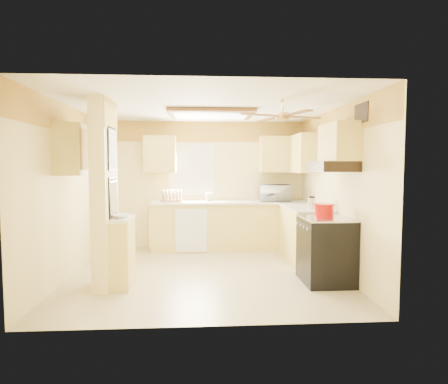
{
  "coord_description": "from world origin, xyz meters",
  "views": [
    {
      "loc": [
        -0.07,
        -5.6,
        1.64
      ],
      "look_at": [
        0.3,
        0.35,
        1.21
      ],
      "focal_mm": 30.0,
      "sensor_mm": 36.0,
      "label": 1
    }
  ],
  "objects": [
    {
      "name": "ledge_top",
      "position": [
        -1.13,
        -0.55,
        0.92
      ],
      "size": [
        0.28,
        0.58,
        0.04
      ],
      "primitive_type": "cube",
      "color": "silver",
      "rests_on": "partition_ledge"
    },
    {
      "name": "wall_right",
      "position": [
        2.0,
        0.0,
        1.25
      ],
      "size": [
        0.0,
        3.8,
        3.8
      ],
      "primitive_type": "plane",
      "rotation": [
        1.57,
        0.0,
        -1.57
      ],
      "color": "#F4DF95",
      "rests_on": "floor"
    },
    {
      "name": "window",
      "position": [
        -0.25,
        1.89,
        1.55
      ],
      "size": [
        0.92,
        0.02,
        1.02
      ],
      "color": "white",
      "rests_on": "wall_back"
    },
    {
      "name": "upper_cab_over_stove",
      "position": [
        1.82,
        -0.55,
        1.95
      ],
      "size": [
        0.35,
        0.76,
        0.52
      ],
      "primitive_type": "cube",
      "color": "#DDC864",
      "rests_on": "wall_right"
    },
    {
      "name": "dutch_oven",
      "position": [
        1.65,
        -0.5,
        1.01
      ],
      "size": [
        0.28,
        0.28,
        0.19
      ],
      "color": "#B20A05",
      "rests_on": "stove"
    },
    {
      "name": "upper_cab_back_left",
      "position": [
        -0.85,
        1.72,
        1.85
      ],
      "size": [
        0.6,
        0.35,
        0.7
      ],
      "primitive_type": "cube",
      "color": "#DDC864",
      "rests_on": "wall_back"
    },
    {
      "name": "poster_nashville",
      "position": [
        -1.24,
        -0.55,
        1.2
      ],
      "size": [
        0.02,
        0.42,
        0.57
      ],
      "color": "black",
      "rests_on": "partition_column"
    },
    {
      "name": "countertop_back",
      "position": [
        0.5,
        1.59,
        0.92
      ],
      "size": [
        3.04,
        0.64,
        0.04
      ],
      "primitive_type": "cube",
      "color": "silver",
      "rests_on": "lower_cabinets_back"
    },
    {
      "name": "upper_cab_left_wall",
      "position": [
        -1.82,
        -0.25,
        1.85
      ],
      "size": [
        0.35,
        0.75,
        0.7
      ],
      "primitive_type": "cube",
      "color": "#DDC864",
      "rests_on": "wall_left"
    },
    {
      "name": "wall_left",
      "position": [
        -2.0,
        0.0,
        1.25
      ],
      "size": [
        0.0,
        3.8,
        3.8
      ],
      "primitive_type": "plane",
      "rotation": [
        1.57,
        0.0,
        1.57
      ],
      "color": "#F4DF95",
      "rests_on": "floor"
    },
    {
      "name": "upper_cab_back_right",
      "position": [
        1.55,
        1.72,
        1.85
      ],
      "size": [
        0.9,
        0.35,
        0.7
      ],
      "primitive_type": "cube",
      "color": "#DDC864",
      "rests_on": "wall_back"
    },
    {
      "name": "lower_cabinets_back",
      "position": [
        0.5,
        1.6,
        0.45
      ],
      "size": [
        3.0,
        0.6,
        0.9
      ],
      "primitive_type": "cube",
      "color": "#DDC864",
      "rests_on": "floor"
    },
    {
      "name": "vent_grate",
      "position": [
        1.98,
        -0.9,
        2.3
      ],
      "size": [
        0.02,
        0.4,
        0.25
      ],
      "primitive_type": "cube",
      "color": "black",
      "rests_on": "wall_right"
    },
    {
      "name": "partition_column",
      "position": [
        -1.35,
        -0.55,
        1.25
      ],
      "size": [
        0.2,
        0.7,
        2.5
      ],
      "primitive_type": "cube",
      "color": "#F4DF95",
      "rests_on": "floor"
    },
    {
      "name": "range_hood",
      "position": [
        1.74,
        -0.55,
        1.62
      ],
      "size": [
        0.5,
        0.76,
        0.14
      ],
      "primitive_type": "cube",
      "color": "black",
      "rests_on": "upper_cab_over_stove"
    },
    {
      "name": "dishwasher_panel",
      "position": [
        -0.25,
        1.29,
        0.43
      ],
      "size": [
        0.58,
        0.02,
        0.8
      ],
      "primitive_type": "cube",
      "color": "white",
      "rests_on": "lower_cabinets_back"
    },
    {
      "name": "bowl",
      "position": [
        -1.13,
        -0.63,
        0.97
      ],
      "size": [
        0.28,
        0.28,
        0.05
      ],
      "primitive_type": "imported",
      "rotation": [
        0.0,
        0.0,
        -0.42
      ],
      "color": "white",
      "rests_on": "ledge_top"
    },
    {
      "name": "microwave",
      "position": [
        1.38,
        1.57,
        1.1
      ],
      "size": [
        0.62,
        0.45,
        0.32
      ],
      "primitive_type": "imported",
      "rotation": [
        0.0,
        0.0,
        3.04
      ],
      "color": "white",
      "rests_on": "countertop_back"
    },
    {
      "name": "utensil_crock",
      "position": [
        0.09,
        1.66,
        1.02
      ],
      "size": [
        0.13,
        0.13,
        0.25
      ],
      "color": "white",
      "rests_on": "countertop_back"
    },
    {
      "name": "lower_cabinets_right",
      "position": [
        1.7,
        0.6,
        0.45
      ],
      "size": [
        0.6,
        1.4,
        0.9
      ],
      "primitive_type": "cube",
      "color": "#DDC864",
      "rests_on": "floor"
    },
    {
      "name": "partition_ledge",
      "position": [
        -1.13,
        -0.55,
        0.45
      ],
      "size": [
        0.25,
        0.55,
        0.9
      ],
      "primitive_type": "cube",
      "color": "#DDC864",
      "rests_on": "floor"
    },
    {
      "name": "ceiling_fan",
      "position": [
        1.0,
        -0.7,
        2.29
      ],
      "size": [
        1.15,
        1.15,
        0.26
      ],
      "color": "gold",
      "rests_on": "ceiling"
    },
    {
      "name": "poster_menu",
      "position": [
        -1.24,
        -0.55,
        1.85
      ],
      "size": [
        0.02,
        0.42,
        0.57
      ],
      "color": "black",
      "rests_on": "partition_column"
    },
    {
      "name": "kettle",
      "position": [
        1.7,
        0.23,
        1.04
      ],
      "size": [
        0.14,
        0.14,
        0.21
      ],
      "color": "silver",
      "rests_on": "countertop_right"
    },
    {
      "name": "countertop_right",
      "position": [
        1.69,
        0.6,
        0.92
      ],
      "size": [
        0.64,
        1.44,
        0.04
      ],
      "primitive_type": "cube",
      "color": "silver",
      "rests_on": "lower_cabinets_right"
    },
    {
      "name": "upper_cab_right",
      "position": [
        1.82,
        1.25,
        1.85
      ],
      "size": [
        0.35,
        1.0,
        0.7
      ],
      "primitive_type": "cube",
      "color": "#DDC864",
      "rests_on": "wall_right"
    },
    {
      "name": "wallpaper_border",
      "position": [
        0.0,
        1.88,
        2.3
      ],
      "size": [
        4.0,
        0.02,
        0.4
      ],
      "primitive_type": "cube",
      "color": "#FFCD4B",
      "rests_on": "wall_back"
    },
    {
      "name": "wall_back",
      "position": [
        0.0,
        1.9,
        1.25
      ],
      "size": [
        4.0,
        0.0,
        4.0
      ],
      "primitive_type": "plane",
      "rotation": [
        1.57,
        0.0,
        0.0
      ],
      "color": "#F4DF95",
      "rests_on": "floor"
    },
    {
      "name": "dish_rack",
      "position": [
        -0.62,
        1.58,
        1.02
      ],
      "size": [
        0.41,
        0.32,
        0.23
      ],
      "color": "tan",
      "rests_on": "countertop_back"
    },
    {
      "name": "ceiling_light_panel",
      "position": [
        0.1,
        0.5,
        2.46
      ],
      "size": [
        1.35,
        0.95,
        0.06
      ],
      "color": "brown",
      "rests_on": "ceiling"
    },
    {
      "name": "ceiling",
      "position": [
        0.0,
        0.0,
        2.5
      ],
      "size": [
        4.0,
        4.0,
        0.0
      ],
      "primitive_type": "plane",
      "rotation": [
        3.14,
        0.0,
        0.0
      ],
      "color": "white",
      "rests_on": "wall_back"
    },
    {
      "name": "wall_front",
      "position": [
        0.0,
        -1.9,
        1.25
      ],
      "size": [
        4.0,
        0.0,
        4.0
      ],
      "primitive_type": "plane",
      "rotation": [
        -1.57,
        0.0,
        0.0
      ],
      "color": "#F4DF95",
      "rests_on": "floor"
    },
    {
      "name": "floor",
      "position": [
        0.0,
        0.0,
        0.0
      ],
      "size": [
        4.0,
        4.0,
        0.0
      ],
      "primitive_type": "plane",
      "color": "tan",
      "rests_on": "ground"
    },
    {
      "name": "stove",
      "position": [
        1.67,
        -0.55,
        0.46
      ],
      "size": [
        0.68,
        0.77,
        0.92
      ],
      "color": "black",
      "rests_on": "floor"
    }
  ]
}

